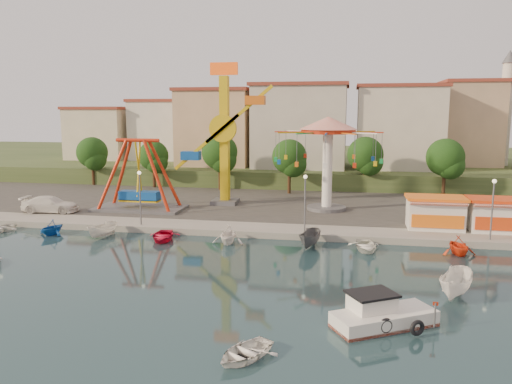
% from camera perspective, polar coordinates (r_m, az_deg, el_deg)
% --- Properties ---
extents(ground, '(200.00, 200.00, 0.00)m').
position_cam_1_polar(ground, '(35.81, -9.43, -9.72)').
color(ground, '#122A33').
rests_on(ground, ground).
extents(quay_deck, '(200.00, 100.00, 0.60)m').
position_cam_1_polar(quay_deck, '(95.19, 3.39, 2.38)').
color(quay_deck, '#9E998E').
rests_on(quay_deck, ground).
extents(asphalt_pad, '(90.00, 28.00, 0.01)m').
position_cam_1_polar(asphalt_pad, '(63.84, -0.24, -0.67)').
color(asphalt_pad, '#4C4944').
rests_on(asphalt_pad, quay_deck).
extents(hill_terrace, '(200.00, 60.00, 3.00)m').
position_cam_1_polar(hill_terrace, '(99.99, 3.76, 3.40)').
color(hill_terrace, '#384C26').
rests_on(hill_terrace, ground).
extents(pirate_ship_ride, '(10.00, 5.00, 8.00)m').
position_cam_1_polar(pirate_ship_ride, '(57.21, -13.24, 1.77)').
color(pirate_ship_ride, '#59595E').
rests_on(pirate_ship_ride, quay_deck).
extents(kamikaze_tower, '(7.93, 3.10, 16.50)m').
position_cam_1_polar(kamikaze_tower, '(58.65, -3.28, 6.12)').
color(kamikaze_tower, '#59595E').
rests_on(kamikaze_tower, quay_deck).
extents(wave_swinger, '(11.60, 11.60, 10.40)m').
position_cam_1_polar(wave_swinger, '(55.77, 8.22, 5.66)').
color(wave_swinger, '#59595E').
rests_on(wave_swinger, quay_deck).
extents(booth_left, '(5.40, 3.78, 3.08)m').
position_cam_1_polar(booth_left, '(49.83, 19.79, -2.20)').
color(booth_left, white).
rests_on(booth_left, quay_deck).
extents(booth_mid, '(5.40, 3.78, 3.08)m').
position_cam_1_polar(booth_mid, '(51.02, 25.92, -2.33)').
color(booth_mid, white).
rests_on(booth_mid, quay_deck).
extents(lamp_post_1, '(0.14, 0.14, 5.00)m').
position_cam_1_polar(lamp_post_1, '(49.69, -13.09, -0.82)').
color(lamp_post_1, '#59595E').
rests_on(lamp_post_1, quay_deck).
extents(lamp_post_2, '(0.14, 0.14, 5.00)m').
position_cam_1_polar(lamp_post_2, '(45.73, 5.61, -1.48)').
color(lamp_post_2, '#59595E').
rests_on(lamp_post_2, quay_deck).
extents(lamp_post_3, '(0.14, 0.14, 5.00)m').
position_cam_1_polar(lamp_post_3, '(47.16, 25.38, -2.01)').
color(lamp_post_3, '#59595E').
rests_on(lamp_post_3, quay_deck).
extents(tree_0, '(4.60, 4.60, 7.19)m').
position_cam_1_polar(tree_0, '(78.71, -18.22, 4.30)').
color(tree_0, '#382314').
rests_on(tree_0, quay_deck).
extents(tree_1, '(4.35, 4.35, 6.80)m').
position_cam_1_polar(tree_1, '(73.77, -11.64, 4.06)').
color(tree_1, '#382314').
rests_on(tree_1, quay_deck).
extents(tree_2, '(5.02, 5.02, 7.85)m').
position_cam_1_polar(tree_2, '(70.13, -4.18, 4.56)').
color(tree_2, '#382314').
rests_on(tree_2, quay_deck).
extents(tree_3, '(4.68, 4.68, 7.32)m').
position_cam_1_polar(tree_3, '(66.87, 3.84, 4.03)').
color(tree_3, '#382314').
rests_on(tree_3, quay_deck).
extents(tree_4, '(4.86, 4.86, 7.60)m').
position_cam_1_polar(tree_4, '(69.41, 12.39, 4.19)').
color(tree_4, '#382314').
rests_on(tree_4, quay_deck).
extents(tree_5, '(4.83, 4.83, 7.54)m').
position_cam_1_polar(tree_5, '(68.66, 20.81, 3.72)').
color(tree_5, '#382314').
rests_on(tree_5, quay_deck).
extents(building_0, '(9.26, 9.53, 11.87)m').
position_cam_1_polar(building_0, '(90.05, -19.69, 6.99)').
color(building_0, beige).
rests_on(building_0, hill_terrace).
extents(building_1, '(12.33, 9.01, 8.63)m').
position_cam_1_polar(building_1, '(89.63, -11.20, 6.31)').
color(building_1, silver).
rests_on(building_1, hill_terrace).
extents(building_2, '(11.95, 9.28, 11.23)m').
position_cam_1_polar(building_2, '(86.15, -2.87, 7.22)').
color(building_2, tan).
rests_on(building_2, hill_terrace).
extents(building_3, '(12.59, 10.50, 9.20)m').
position_cam_1_polar(building_3, '(80.92, 6.21, 6.34)').
color(building_3, beige).
rests_on(building_3, hill_terrace).
extents(building_4, '(10.75, 9.23, 9.24)m').
position_cam_1_polar(building_4, '(84.39, 15.60, 6.18)').
color(building_4, beige).
rests_on(building_4, hill_terrace).
extents(building_5, '(12.77, 10.96, 11.21)m').
position_cam_1_polar(building_5, '(84.69, 24.79, 6.36)').
color(building_5, tan).
rests_on(building_5, hill_terrace).
extents(minaret, '(2.80, 2.80, 18.00)m').
position_cam_1_polar(minaret, '(89.13, 26.67, 8.87)').
color(minaret, silver).
rests_on(minaret, hill_terrace).
extents(cabin_motorboat, '(5.96, 4.77, 1.99)m').
position_cam_1_polar(cabin_motorboat, '(28.67, 14.14, -13.65)').
color(cabin_motorboat, white).
rests_on(cabin_motorboat, ground).
extents(rowboat_b, '(3.66, 3.99, 0.68)m').
position_cam_1_polar(rowboat_b, '(24.64, -1.33, -17.81)').
color(rowboat_b, white).
rests_on(rowboat_b, ground).
extents(skiff, '(3.27, 4.74, 1.72)m').
position_cam_1_polar(skiff, '(33.98, 21.93, -9.80)').
color(skiff, white).
rests_on(skiff, ground).
extents(van, '(6.29, 3.10, 1.76)m').
position_cam_1_polar(van, '(59.11, -22.45, -1.31)').
color(van, white).
rests_on(van, quay_deck).
extents(moored_boat_1, '(2.94, 3.23, 1.46)m').
position_cam_1_polar(moored_boat_1, '(50.97, -22.32, -3.75)').
color(moored_boat_1, '#1350A6').
rests_on(moored_boat_1, ground).
extents(moored_boat_2, '(2.31, 3.78, 1.37)m').
position_cam_1_polar(moored_boat_2, '(48.38, -17.12, -4.19)').
color(moored_boat_2, silver).
rests_on(moored_boat_2, ground).
extents(moored_boat_3, '(3.51, 4.40, 0.82)m').
position_cam_1_polar(moored_boat_3, '(46.05, -10.63, -4.95)').
color(moored_boat_3, red).
rests_on(moored_boat_3, ground).
extents(moored_boat_4, '(2.79, 3.22, 1.68)m').
position_cam_1_polar(moored_boat_4, '(44.14, -3.19, -4.84)').
color(moored_boat_4, white).
rests_on(moored_boat_4, ground).
extents(moored_boat_5, '(2.17, 4.14, 1.52)m').
position_cam_1_polar(moored_boat_5, '(43.06, 6.22, -5.35)').
color(moored_boat_5, '#545459').
rests_on(moored_boat_5, ground).
extents(moored_boat_6, '(3.07, 4.00, 0.77)m').
position_cam_1_polar(moored_boat_6, '(43.07, 12.42, -6.03)').
color(moored_boat_6, white).
rests_on(moored_boat_6, ground).
extents(moored_boat_7, '(3.27, 3.57, 1.59)m').
position_cam_1_polar(moored_boat_7, '(43.87, 22.16, -5.67)').
color(moored_boat_7, red).
rests_on(moored_boat_7, ground).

